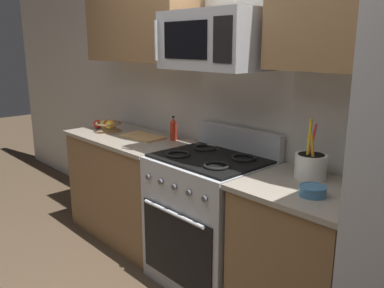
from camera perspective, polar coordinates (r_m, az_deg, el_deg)
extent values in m
cube|color=beige|center=(2.92, 8.01, 6.63)|extent=(8.00, 0.10, 2.60)
cube|color=olive|center=(3.59, -8.78, -6.19)|extent=(1.14, 0.58, 0.88)
cube|color=gray|center=(3.46, -9.05, 0.91)|extent=(1.18, 0.62, 0.03)
cube|color=#B2B5BA|center=(2.88, 2.52, -10.94)|extent=(0.76, 0.62, 0.91)
cube|color=black|center=(2.73, -2.34, -14.58)|extent=(0.67, 0.01, 0.51)
cylinder|color=#B2B5BA|center=(2.60, -2.83, -9.82)|extent=(0.57, 0.02, 0.02)
cube|color=black|center=(2.72, 2.62, -2.04)|extent=(0.73, 0.56, 0.02)
cube|color=#B2B5BA|center=(2.90, 6.56, 0.58)|extent=(0.76, 0.06, 0.18)
torus|color=black|center=(2.75, -2.00, -1.46)|extent=(0.17, 0.17, 0.02)
torus|color=black|center=(2.50, 3.49, -3.10)|extent=(0.17, 0.17, 0.02)
torus|color=black|center=(2.93, 1.88, -0.53)|extent=(0.17, 0.17, 0.02)
torus|color=black|center=(2.69, 7.36, -1.96)|extent=(0.17, 0.17, 0.02)
cylinder|color=#4C4C51|center=(2.75, -6.28, -4.68)|extent=(0.04, 0.02, 0.04)
cylinder|color=#4C4C51|center=(2.64, -4.50, -5.39)|extent=(0.04, 0.02, 0.04)
cylinder|color=#4C4C51|center=(2.54, -2.57, -6.15)|extent=(0.04, 0.02, 0.04)
cylinder|color=#4C4C51|center=(2.45, -0.48, -6.96)|extent=(0.04, 0.02, 0.04)
cylinder|color=#4C4C51|center=(2.36, 1.78, -7.83)|extent=(0.04, 0.02, 0.04)
cube|color=olive|center=(2.48, 15.26, -16.17)|extent=(0.66, 0.58, 0.88)
cube|color=gray|center=(2.29, 15.99, -6.26)|extent=(0.70, 0.62, 0.03)
cube|color=#B2B5BA|center=(2.63, 3.30, 14.54)|extent=(0.70, 0.40, 0.37)
cube|color=black|center=(2.54, -1.05, 14.58)|extent=(0.39, 0.01, 0.23)
cube|color=black|center=(2.31, 4.37, 14.60)|extent=(0.14, 0.01, 0.26)
cylinder|color=#B2B5BA|center=(2.71, -5.17, 14.49)|extent=(0.02, 0.02, 0.26)
cube|color=olive|center=(3.48, -7.44, 17.53)|extent=(1.17, 0.34, 0.72)
cube|color=olive|center=(2.31, 20.06, 18.70)|extent=(0.69, 0.34, 0.72)
cylinder|color=white|center=(2.42, 16.53, -3.05)|extent=(0.18, 0.18, 0.14)
cylinder|color=black|center=(2.42, 16.55, -2.80)|extent=(0.15, 0.15, 0.12)
cylinder|color=red|center=(2.42, 16.65, -0.60)|extent=(0.04, 0.03, 0.29)
cylinder|color=orange|center=(2.35, 16.83, -1.56)|extent=(0.04, 0.03, 0.25)
cylinder|color=yellow|center=(2.40, 16.26, -0.34)|extent=(0.05, 0.09, 0.31)
cone|color=brown|center=(3.66, -11.74, 2.33)|extent=(0.23, 0.23, 0.07)
torus|color=brown|center=(3.65, -11.77, 2.91)|extent=(0.24, 0.24, 0.02)
sphere|color=red|center=(3.64, -11.91, 2.77)|extent=(0.08, 0.08, 0.08)
sphere|color=orange|center=(3.61, -11.57, 2.71)|extent=(0.08, 0.08, 0.08)
sphere|color=yellow|center=(3.61, -11.68, 2.70)|extent=(0.08, 0.08, 0.08)
sphere|color=#9EB74C|center=(3.67, -12.45, 2.82)|extent=(0.07, 0.07, 0.07)
sphere|color=red|center=(3.81, -13.26, 2.78)|extent=(0.08, 0.08, 0.08)
cube|color=tan|center=(3.38, -7.04, 1.06)|extent=(0.39, 0.24, 0.02)
cylinder|color=red|center=(3.26, -2.67, 1.82)|extent=(0.05, 0.05, 0.14)
cone|color=red|center=(3.24, -2.69, 3.41)|extent=(0.05, 0.05, 0.04)
cylinder|color=black|center=(3.24, -2.69, 3.88)|extent=(0.02, 0.02, 0.01)
cylinder|color=teal|center=(2.16, 16.80, -6.46)|extent=(0.14, 0.14, 0.05)
torus|color=teal|center=(2.15, 16.85, -5.85)|extent=(0.14, 0.14, 0.01)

